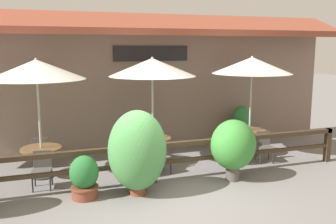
# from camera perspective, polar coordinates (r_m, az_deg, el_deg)

# --- Properties ---
(ground_plane) EXTENTS (60.00, 60.00, 0.00)m
(ground_plane) POSITION_cam_1_polar(r_m,az_deg,el_deg) (8.19, -0.05, -13.12)
(ground_plane) COLOR slate
(building_facade) EXTENTS (14.28, 1.49, 4.23)m
(building_facade) POSITION_cam_1_polar(r_m,az_deg,el_deg) (11.54, -6.74, 4.67)
(building_facade) COLOR gray
(building_facade) RESTS_ON ground
(patio_railing) EXTENTS (10.40, 0.14, 0.95)m
(patio_railing) POSITION_cam_1_polar(r_m,az_deg,el_deg) (8.90, -2.27, -6.48)
(patio_railing) COLOR #3D2D1E
(patio_railing) RESTS_ON ground
(patio_umbrella_near) EXTENTS (2.32, 2.32, 2.95)m
(patio_umbrella_near) POSITION_cam_1_polar(r_m,az_deg,el_deg) (9.47, -19.42, 6.12)
(patio_umbrella_near) COLOR #B7B2A8
(patio_umbrella_near) RESTS_ON ground
(dining_table_near) EXTENTS (0.99, 0.99, 0.76)m
(dining_table_near) POSITION_cam_1_polar(r_m,az_deg,el_deg) (9.81, -18.73, -6.00)
(dining_table_near) COLOR brown
(dining_table_near) RESTS_ON ground
(chair_near_streetside) EXTENTS (0.47, 0.47, 0.85)m
(chair_near_streetside) POSITION_cam_1_polar(r_m,az_deg,el_deg) (9.11, -18.64, -8.06)
(chair_near_streetside) COLOR #514C47
(chair_near_streetside) RESTS_ON ground
(chair_near_wallside) EXTENTS (0.45, 0.45, 0.85)m
(chair_near_wallside) POSITION_cam_1_polar(r_m,az_deg,el_deg) (10.58, -18.78, -5.57)
(chair_near_wallside) COLOR #514C47
(chair_near_wallside) RESTS_ON ground
(patio_umbrella_middle) EXTENTS (2.32, 2.32, 2.95)m
(patio_umbrella_middle) POSITION_cam_1_polar(r_m,az_deg,el_deg) (9.97, -2.42, 6.83)
(patio_umbrella_middle) COLOR #B7B2A8
(patio_umbrella_middle) RESTS_ON ground
(dining_table_middle) EXTENTS (0.99, 0.99, 0.76)m
(dining_table_middle) POSITION_cam_1_polar(r_m,az_deg,el_deg) (10.28, -2.33, -4.74)
(dining_table_middle) COLOR brown
(dining_table_middle) RESTS_ON ground
(chair_middle_streetside) EXTENTS (0.50, 0.50, 0.85)m
(chair_middle_streetside) POSITION_cam_1_polar(r_m,az_deg,el_deg) (9.66, -1.34, -6.50)
(chair_middle_streetside) COLOR #514C47
(chair_middle_streetside) RESTS_ON ground
(chair_middle_wallside) EXTENTS (0.50, 0.50, 0.85)m
(chair_middle_wallside) POSITION_cam_1_polar(r_m,az_deg,el_deg) (10.96, -3.57, -4.52)
(chair_middle_wallside) COLOR #514C47
(chair_middle_wallside) RESTS_ON ground
(patio_umbrella_far) EXTENTS (2.32, 2.32, 2.95)m
(patio_umbrella_far) POSITION_cam_1_polar(r_m,az_deg,el_deg) (11.20, 12.67, 6.93)
(patio_umbrella_far) COLOR #B7B2A8
(patio_umbrella_far) RESTS_ON ground
(dining_table_far) EXTENTS (0.99, 0.99, 0.76)m
(dining_table_far) POSITION_cam_1_polar(r_m,az_deg,el_deg) (11.48, 12.28, -3.41)
(dining_table_far) COLOR brown
(dining_table_far) RESTS_ON ground
(chair_far_streetside) EXTENTS (0.51, 0.51, 0.85)m
(chair_far_streetside) POSITION_cam_1_polar(r_m,az_deg,el_deg) (10.90, 14.45, -4.90)
(chair_far_streetside) COLOR #514C47
(chair_far_streetside) RESTS_ON ground
(chair_far_wallside) EXTENTS (0.44, 0.44, 0.85)m
(chair_far_wallside) POSITION_cam_1_polar(r_m,az_deg,el_deg) (12.16, 10.53, -3.23)
(chair_far_wallside) COLOR #514C47
(chair_far_wallside) RESTS_ON ground
(potted_plant_corner_fern) EXTENTS (1.28, 1.15, 1.88)m
(potted_plant_corner_fern) POSITION_cam_1_polar(r_m,az_deg,el_deg) (8.14, -4.69, -5.92)
(potted_plant_corner_fern) COLOR brown
(potted_plant_corner_fern) RESTS_ON ground
(potted_plant_entrance_palm) EXTENTS (0.62, 0.59, 0.94)m
(potted_plant_entrance_palm) POSITION_cam_1_polar(r_m,az_deg,el_deg) (8.27, -12.64, -9.73)
(potted_plant_entrance_palm) COLOR brown
(potted_plant_entrance_palm) RESTS_ON ground
(potted_plant_broad_leaf) EXTENTS (1.11, 1.00, 1.50)m
(potted_plant_broad_leaf) POSITION_cam_1_polar(r_m,az_deg,el_deg) (9.14, 9.92, -5.06)
(potted_plant_broad_leaf) COLOR #564C47
(potted_plant_broad_leaf) RESTS_ON ground
(potted_plant_small_flowering) EXTENTS (0.67, 0.61, 1.30)m
(potted_plant_small_flowering) POSITION_cam_1_polar(r_m,az_deg,el_deg) (12.65, 11.14, -1.93)
(potted_plant_small_flowering) COLOR #9E4C33
(potted_plant_small_flowering) RESTS_ON ground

